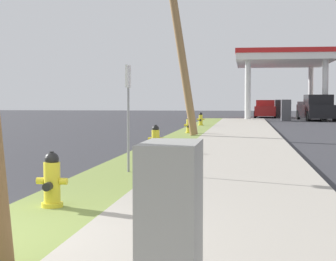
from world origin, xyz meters
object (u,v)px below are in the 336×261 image
object	(u,v)px
fire_hydrant_second	(156,140)
fire_hydrant_fourth	(201,120)
utility_pole_midground	(174,7)
street_sign_post	(128,96)
fire_hydrant_third	(189,126)
car_red_by_near_pump	(265,109)
fire_hydrant_nearest	(52,183)
truck_black_at_forecourt	(316,109)
utility_cabinet	(171,226)

from	to	relation	value
fire_hydrant_second	fire_hydrant_fourth	size ratio (longest dim) A/B	1.00
fire_hydrant_fourth	utility_pole_midground	world-z (taller)	utility_pole_midground
street_sign_post	fire_hydrant_third	bearing A→B (deg)	90.59
car_red_by_near_pump	fire_hydrant_nearest	bearing A→B (deg)	-95.51
truck_black_at_forecourt	fire_hydrant_third	bearing A→B (deg)	-111.14
fire_hydrant_second	fire_hydrant_third	world-z (taller)	same
utility_cabinet	truck_black_at_forecourt	size ratio (longest dim) A/B	0.20
car_red_by_near_pump	fire_hydrant_second	bearing A→B (deg)	-96.65
fire_hydrant_second	utility_cabinet	xyz separation A→B (m)	(1.96, -11.58, 0.20)
utility_cabinet	fire_hydrant_fourth	bearing A→B (deg)	94.07
fire_hydrant_second	street_sign_post	size ratio (longest dim) A/B	0.35
truck_black_at_forecourt	fire_hydrant_second	bearing A→B (deg)	-104.99
fire_hydrant_second	car_red_by_near_pump	size ratio (longest dim) A/B	0.16
fire_hydrant_second	utility_pole_midground	size ratio (longest dim) A/B	0.07
utility_pole_midground	fire_hydrant_third	bearing A→B (deg)	75.46
utility_cabinet	car_red_by_near_pump	bearing A→B (deg)	87.28
fire_hydrant_third	street_sign_post	bearing A→B (deg)	-89.41
street_sign_post	car_red_by_near_pump	distance (m)	41.03
fire_hydrant_third	street_sign_post	world-z (taller)	street_sign_post
fire_hydrant_third	fire_hydrant_fourth	distance (m)	7.68
fire_hydrant_third	fire_hydrant_fourth	world-z (taller)	same
fire_hydrant_fourth	truck_black_at_forecourt	world-z (taller)	truck_black_at_forecourt
fire_hydrant_nearest	fire_hydrant_fourth	distance (m)	25.04
utility_cabinet	utility_pole_midground	bearing A→B (deg)	97.10
utility_pole_midground	truck_black_at_forecourt	size ratio (longest dim) A/B	1.84
fire_hydrant_third	fire_hydrant_nearest	bearing A→B (deg)	-90.35
car_red_by_near_pump	truck_black_at_forecourt	distance (m)	8.04
fire_hydrant_nearest	fire_hydrant_third	xyz separation A→B (m)	(0.11, 17.36, 0.00)
fire_hydrant_second	utility_cabinet	distance (m)	11.75
fire_hydrant_third	fire_hydrant_fourth	xyz separation A→B (m)	(-0.09, 7.68, 0.00)
street_sign_post	car_red_by_near_pump	bearing A→B (deg)	84.32
fire_hydrant_second	car_red_by_near_pump	distance (m)	36.54
fire_hydrant_nearest	utility_cabinet	bearing A→B (deg)	-57.96
utility_pole_midground	street_sign_post	distance (m)	12.43
fire_hydrant_nearest	fire_hydrant_second	size ratio (longest dim) A/B	1.00
street_sign_post	truck_black_at_forecourt	bearing A→B (deg)	77.23
fire_hydrant_second	fire_hydrant_fourth	world-z (taller)	same
fire_hydrant_second	utility_cabinet	size ratio (longest dim) A/B	0.66
fire_hydrant_nearest	utility_cabinet	distance (m)	3.83
utility_pole_midground	street_sign_post	xyz separation A→B (m)	(0.57, -11.87, -3.66)
truck_black_at_forecourt	street_sign_post	bearing A→B (deg)	-102.77
fire_hydrant_nearest	utility_pole_midground	size ratio (longest dim) A/B	0.07
fire_hydrant_nearest	street_sign_post	size ratio (longest dim) A/B	0.35
fire_hydrant_nearest	street_sign_post	distance (m)	4.01
fire_hydrant_second	utility_cabinet	bearing A→B (deg)	-80.41
utility_pole_midground	car_red_by_near_pump	distance (m)	29.67
utility_pole_midground	street_sign_post	world-z (taller)	utility_pole_midground
fire_hydrant_second	fire_hydrant_nearest	bearing A→B (deg)	-90.50
truck_black_at_forecourt	fire_hydrant_nearest	bearing A→B (deg)	-101.86
utility_pole_midground	fire_hydrant_second	bearing A→B (deg)	-86.87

